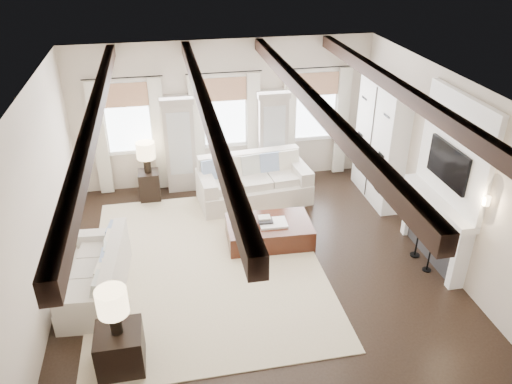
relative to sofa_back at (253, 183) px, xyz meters
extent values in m
plane|color=black|center=(-0.43, -2.69, -0.40)|extent=(7.50, 7.50, 0.00)
cube|color=beige|center=(-0.43, 1.06, 1.20)|extent=(6.50, 0.04, 3.20)
cube|color=beige|center=(-3.68, -2.69, 1.20)|extent=(0.04, 7.50, 3.20)
cube|color=beige|center=(2.82, -2.69, 1.20)|extent=(0.04, 7.50, 3.20)
cube|color=white|center=(-0.43, -2.69, 2.80)|extent=(6.50, 7.50, 0.04)
cube|color=black|center=(-2.63, -2.69, 2.68)|extent=(0.16, 7.40, 0.22)
cube|color=black|center=(-1.18, -2.69, 2.68)|extent=(0.16, 7.40, 0.22)
cube|color=black|center=(0.32, -2.69, 2.68)|extent=(0.16, 7.40, 0.22)
cube|color=black|center=(1.77, -2.69, 2.68)|extent=(0.16, 7.40, 0.22)
cube|color=white|center=(-2.48, 1.03, 1.25)|extent=(0.90, 0.03, 1.45)
cube|color=#AD7A5A|center=(-2.48, 0.97, 1.78)|extent=(0.94, 0.04, 0.50)
cube|color=silver|center=(-3.10, 0.93, 0.87)|extent=(0.28, 0.08, 2.50)
cube|color=silver|center=(-1.86, 0.93, 0.87)|extent=(0.28, 0.08, 2.50)
cylinder|color=black|center=(-2.48, 0.92, 2.15)|extent=(1.60, 0.02, 0.02)
cube|color=white|center=(-0.43, 1.03, 1.25)|extent=(0.90, 0.03, 1.45)
cube|color=#AD7A5A|center=(-0.43, 0.97, 1.78)|extent=(0.94, 0.04, 0.50)
cube|color=silver|center=(-1.05, 0.93, 0.87)|extent=(0.28, 0.08, 2.50)
cube|color=silver|center=(0.19, 0.93, 0.87)|extent=(0.28, 0.08, 2.50)
cylinder|color=black|center=(-0.43, 0.92, 2.15)|extent=(1.60, 0.02, 0.02)
cube|color=white|center=(1.62, 1.03, 1.25)|extent=(0.90, 0.03, 1.45)
cube|color=#AD7A5A|center=(1.62, 0.97, 1.78)|extent=(0.94, 0.04, 0.50)
cube|color=silver|center=(1.00, 0.93, 0.87)|extent=(0.28, 0.08, 2.50)
cube|color=silver|center=(2.24, 0.93, 0.87)|extent=(0.28, 0.08, 2.50)
cylinder|color=black|center=(1.62, 0.92, 2.15)|extent=(1.60, 0.02, 0.02)
cube|color=#ACA299|center=(-1.46, 0.84, 0.60)|extent=(0.64, 0.38, 2.00)
cube|color=#B2B7BA|center=(-1.46, 0.64, 0.75)|extent=(0.48, 0.02, 1.40)
cube|color=#ACA299|center=(-1.46, 0.84, 1.66)|extent=(0.70, 0.42, 0.12)
cube|color=#ACA299|center=(0.59, 0.84, 0.60)|extent=(0.64, 0.38, 2.00)
cube|color=#B2B7BA|center=(0.59, 0.64, 0.75)|extent=(0.48, 0.02, 1.40)
cube|color=#ACA299|center=(0.59, 0.84, 1.66)|extent=(0.70, 0.42, 0.12)
cube|color=#232326|center=(2.73, -2.69, 0.15)|extent=(0.18, 1.50, 1.10)
cube|color=black|center=(2.70, -2.69, 0.00)|extent=(0.10, 0.90, 0.70)
cube|color=white|center=(2.69, -3.51, 0.15)|extent=(0.26, 0.14, 1.10)
cube|color=white|center=(2.69, -1.87, 0.15)|extent=(0.26, 0.14, 1.10)
cube|color=white|center=(2.66, -2.69, 0.76)|extent=(0.32, 1.90, 0.12)
cube|color=white|center=(2.77, -2.69, 1.70)|extent=(0.10, 1.90, 1.80)
cube|color=black|center=(2.70, -2.69, 1.45)|extent=(0.07, 1.10, 0.64)
cylinder|color=#FFD899|center=(2.72, -3.74, 1.35)|extent=(0.10, 0.10, 0.14)
cube|color=silver|center=(2.62, -0.34, 0.85)|extent=(0.40, 1.70, 2.50)
cube|color=black|center=(2.41, -0.34, 0.85)|extent=(0.01, 0.02, 2.40)
cube|color=beige|center=(-1.24, -2.13, -0.39)|extent=(3.89, 4.94, 0.02)
cube|color=beige|center=(0.01, -0.07, -0.18)|extent=(2.41, 1.26, 0.44)
cube|color=beige|center=(-0.03, 0.33, 0.32)|extent=(2.22, 0.45, 0.55)
cube|color=beige|center=(-1.00, -0.17, 0.18)|extent=(0.38, 1.02, 0.29)
cube|color=beige|center=(1.02, 0.02, 0.18)|extent=(0.38, 1.02, 0.29)
cube|color=beige|center=(-0.63, -0.19, 0.12)|extent=(0.68, 0.72, 0.15)
cube|color=beige|center=(0.01, -0.13, 0.12)|extent=(0.68, 0.72, 0.15)
cube|color=beige|center=(0.65, -0.07, 0.12)|extent=(0.68, 0.72, 0.15)
cube|color=#7690BA|center=(-0.84, 0.06, 0.35)|extent=(0.48, 0.28, 0.48)
cube|color=silver|center=(-0.43, 0.10, 0.35)|extent=(0.48, 0.28, 0.48)
cube|color=silver|center=(-0.01, 0.14, 0.35)|extent=(0.48, 0.28, 0.48)
cube|color=#7690BA|center=(0.40, 0.18, 0.35)|extent=(0.48, 0.28, 0.48)
cube|color=silver|center=(0.81, 0.22, 0.35)|extent=(0.48, 0.28, 0.48)
cube|color=beige|center=(-3.05, -2.51, -0.22)|extent=(1.04, 2.01, 0.37)
cube|color=beige|center=(-2.72, -2.54, 0.20)|extent=(0.36, 1.86, 0.46)
cube|color=beige|center=(-2.98, -1.67, 0.09)|extent=(0.85, 0.31, 0.24)
cube|color=beige|center=(-3.13, -3.36, 0.09)|extent=(0.85, 0.31, 0.24)
cube|color=beige|center=(-3.05, -1.98, 0.03)|extent=(0.60, 0.56, 0.13)
cube|color=beige|center=(-3.10, -2.51, 0.03)|extent=(0.60, 0.56, 0.13)
cube|color=beige|center=(-3.14, -3.04, 0.03)|extent=(0.60, 0.56, 0.13)
cube|color=#7690BA|center=(-2.81, -1.84, 0.23)|extent=(0.23, 0.40, 0.40)
cube|color=silver|center=(-2.84, -2.11, 0.23)|extent=(0.23, 0.40, 0.40)
cube|color=silver|center=(-2.86, -2.39, 0.23)|extent=(0.23, 0.40, 0.40)
cube|color=#7690BA|center=(-2.89, -2.67, 0.23)|extent=(0.23, 0.40, 0.40)
cube|color=silver|center=(-2.91, -2.94, 0.23)|extent=(0.23, 0.40, 0.40)
cube|color=silver|center=(-2.93, -3.22, 0.23)|extent=(0.23, 0.40, 0.40)
cube|color=black|center=(-0.01, -1.62, -0.20)|extent=(1.59, 1.03, 0.41)
cube|color=white|center=(0.05, -1.68, 0.02)|extent=(0.51, 0.40, 0.04)
cube|color=#262628|center=(-0.09, -1.64, 0.06)|extent=(0.27, 0.21, 0.04)
cube|color=beige|center=(-0.09, -1.57, 0.10)|extent=(0.23, 0.18, 0.03)
cube|color=black|center=(-2.60, -4.16, -0.10)|extent=(0.61, 0.61, 0.61)
cylinder|color=black|center=(-2.60, -4.16, 0.37)|extent=(0.16, 0.16, 0.33)
cylinder|color=#F9D89E|center=(-2.60, -4.16, 0.72)|extent=(0.40, 0.40, 0.35)
cube|color=black|center=(-2.17, 0.47, -0.08)|extent=(0.43, 0.43, 0.65)
cylinder|color=black|center=(-2.17, 0.47, 0.41)|extent=(0.15, 0.15, 0.32)
cylinder|color=#F9D89E|center=(-2.17, 0.47, 0.74)|extent=(0.39, 0.39, 0.34)
cylinder|color=black|center=(2.47, -3.01, -0.39)|extent=(0.15, 0.15, 0.02)
cylinder|color=black|center=(2.47, -3.01, -0.07)|extent=(0.03, 0.03, 0.67)
cylinder|color=beige|center=(2.47, -3.01, 0.31)|extent=(0.06, 0.06, 0.10)
cylinder|color=black|center=(2.47, -2.58, -0.39)|extent=(0.17, 0.17, 0.02)
cylinder|color=black|center=(2.47, -2.58, -0.02)|extent=(0.03, 0.03, 0.76)
cylinder|color=beige|center=(2.47, -2.58, 0.40)|extent=(0.06, 0.06, 0.11)
camera|label=1|loc=(-1.76, -9.23, 4.90)|focal=35.00mm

